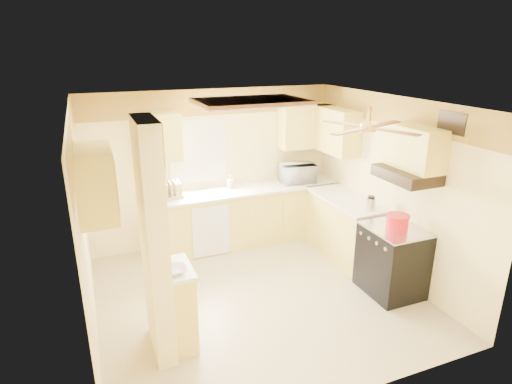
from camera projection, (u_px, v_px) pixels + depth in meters
name	position (u px, v px, depth m)	size (l,w,h in m)	color
floor	(258.00, 295.00, 5.63)	(4.00, 4.00, 0.00)	tan
ceiling	(258.00, 104.00, 4.82)	(4.00, 4.00, 0.00)	white
wall_back	(214.00, 168.00, 6.89)	(4.00, 4.00, 0.00)	#FFE69B
wall_front	(345.00, 282.00, 3.56)	(4.00, 4.00, 0.00)	#FFE69B
wall_left	(83.00, 232.00, 4.52)	(3.80, 3.80, 0.00)	#FFE69B
wall_right	(391.00, 188.00, 5.93)	(3.80, 3.80, 0.00)	#FFE69B
wallpaper_border	(212.00, 102.00, 6.53)	(4.00, 0.02, 0.40)	#E8BF44
partition_column	(154.00, 243.00, 4.27)	(0.20, 0.70, 2.50)	#FFE69B
partition_ledge	(181.00, 307.00, 4.60)	(0.25, 0.55, 0.90)	#E8D85F
ledge_top	(178.00, 269.00, 4.45)	(0.28, 0.58, 0.04)	white
lower_cabinets_back	(250.00, 216.00, 7.07)	(3.00, 0.60, 0.90)	#E8D85F
lower_cabinets_right	(345.00, 228.00, 6.61)	(0.60, 1.40, 0.90)	#E8D85F
countertop_back	(250.00, 189.00, 6.90)	(3.04, 0.64, 0.04)	white
countertop_right	(347.00, 199.00, 6.46)	(0.64, 1.44, 0.04)	white
dishwasher_panel	(211.00, 231.00, 6.53)	(0.58, 0.02, 0.80)	white
window	(198.00, 151.00, 6.70)	(0.92, 0.02, 1.02)	white
upper_cab_back_left	(160.00, 137.00, 6.24)	(0.60, 0.35, 0.70)	#E8D85F
upper_cab_back_right	(305.00, 126.00, 7.09)	(0.90, 0.35, 0.70)	#E8D85F
upper_cab_right	(335.00, 130.00, 6.77)	(0.35, 1.00, 0.70)	#E8D85F
upper_cab_left_wall	(95.00, 183.00, 4.17)	(0.35, 0.75, 0.70)	#E8D85F
upper_cab_over_stove	(415.00, 148.00, 5.16)	(0.35, 0.76, 0.52)	#E8D85F
stove	(392.00, 260.00, 5.59)	(0.68, 0.77, 0.92)	black
range_hood	(406.00, 175.00, 5.24)	(0.50, 0.76, 0.14)	black
poster_menu	(161.00, 185.00, 4.11)	(0.02, 0.42, 0.57)	black
poster_nashville	(166.00, 246.00, 4.32)	(0.02, 0.42, 0.57)	black
ceiling_light_panel	(251.00, 102.00, 5.31)	(1.35, 0.95, 0.06)	brown
ceiling_fan	(368.00, 127.00, 4.63)	(1.15, 1.15, 0.26)	gold
vent_grate	(452.00, 123.00, 4.80)	(0.02, 0.40, 0.25)	black
microwave	(298.00, 173.00, 7.16)	(0.56, 0.38, 0.31)	white
bowl	(175.00, 270.00, 4.32)	(0.24, 0.24, 0.06)	white
dutch_oven	(397.00, 222.00, 5.38)	(0.29, 0.29, 0.19)	red
kettle	(371.00, 204.00, 5.94)	(0.14, 0.14, 0.21)	silver
dish_rack	(168.00, 192.00, 6.45)	(0.44, 0.35, 0.24)	tan
utensil_crock	(230.00, 184.00, 6.90)	(0.11, 0.11, 0.21)	white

